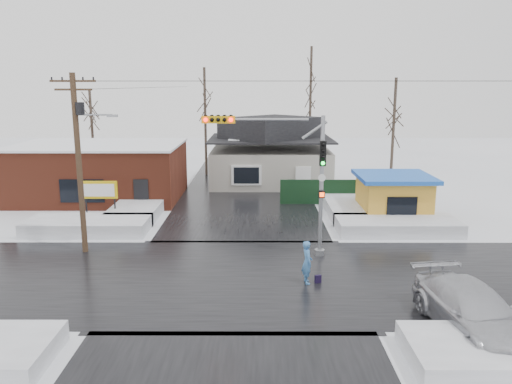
{
  "coord_description": "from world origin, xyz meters",
  "views": [
    {
      "loc": [
        0.85,
        -20.94,
        8.42
      ],
      "look_at": [
        0.79,
        4.24,
        3.0
      ],
      "focal_mm": 35.0,
      "sensor_mm": 36.0,
      "label": 1
    }
  ],
  "objects_px": {
    "utility_pole": "(80,153)",
    "pedestrian": "(307,262)",
    "traffic_signal": "(290,167)",
    "marquee_sign": "(100,191)",
    "car": "(472,311)",
    "kiosk": "(393,197)"
  },
  "relations": [
    {
      "from": "traffic_signal",
      "to": "kiosk",
      "type": "distance_m",
      "value": 10.43
    },
    {
      "from": "traffic_signal",
      "to": "marquee_sign",
      "type": "distance_m",
      "value": 13.42
    },
    {
      "from": "utility_pole",
      "to": "kiosk",
      "type": "xyz_separation_m",
      "value": [
        17.43,
        6.49,
        -3.65
      ]
    },
    {
      "from": "utility_pole",
      "to": "marquee_sign",
      "type": "distance_m",
      "value": 6.87
    },
    {
      "from": "marquee_sign",
      "to": "car",
      "type": "bearing_deg",
      "value": -40.15
    },
    {
      "from": "marquee_sign",
      "to": "kiosk",
      "type": "relative_size",
      "value": 0.55
    },
    {
      "from": "kiosk",
      "to": "pedestrian",
      "type": "distance_m",
      "value": 12.45
    },
    {
      "from": "kiosk",
      "to": "car",
      "type": "bearing_deg",
      "value": -94.76
    },
    {
      "from": "marquee_sign",
      "to": "utility_pole",
      "type": "bearing_deg",
      "value": -79.87
    },
    {
      "from": "marquee_sign",
      "to": "kiosk",
      "type": "xyz_separation_m",
      "value": [
        18.5,
        0.5,
        -0.46
      ]
    },
    {
      "from": "car",
      "to": "kiosk",
      "type": "bearing_deg",
      "value": 76.66
    },
    {
      "from": "traffic_signal",
      "to": "utility_pole",
      "type": "bearing_deg",
      "value": 177.05
    },
    {
      "from": "utility_pole",
      "to": "pedestrian",
      "type": "relative_size",
      "value": 4.78
    },
    {
      "from": "utility_pole",
      "to": "marquee_sign",
      "type": "bearing_deg",
      "value": 100.13
    },
    {
      "from": "marquee_sign",
      "to": "pedestrian",
      "type": "height_order",
      "value": "marquee_sign"
    },
    {
      "from": "utility_pole",
      "to": "kiosk",
      "type": "bearing_deg",
      "value": 20.44
    },
    {
      "from": "marquee_sign",
      "to": "pedestrian",
      "type": "bearing_deg",
      "value": -40.11
    },
    {
      "from": "utility_pole",
      "to": "kiosk",
      "type": "relative_size",
      "value": 1.96
    },
    {
      "from": "traffic_signal",
      "to": "pedestrian",
      "type": "distance_m",
      "value": 5.11
    },
    {
      "from": "utility_pole",
      "to": "traffic_signal",
      "type": "bearing_deg",
      "value": -2.95
    },
    {
      "from": "car",
      "to": "traffic_signal",
      "type": "bearing_deg",
      "value": 117.36
    },
    {
      "from": "traffic_signal",
      "to": "pedestrian",
      "type": "relative_size",
      "value": 3.72
    }
  ]
}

